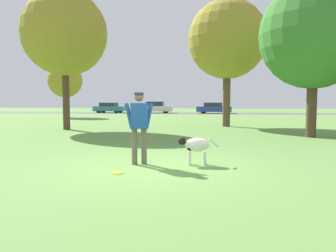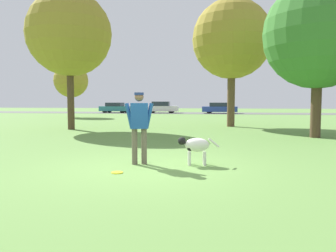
# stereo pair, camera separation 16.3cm
# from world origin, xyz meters

# --- Properties ---
(ground_plane) EXTENTS (120.00, 120.00, 0.00)m
(ground_plane) POSITION_xyz_m (0.00, 0.00, 0.00)
(ground_plane) COLOR #608C42
(far_road_strip) EXTENTS (120.00, 6.00, 0.01)m
(far_road_strip) POSITION_xyz_m (0.00, 33.08, 0.01)
(far_road_strip) COLOR #5B5B59
(far_road_strip) RESTS_ON ground_plane
(person) EXTENTS (0.67, 0.32, 1.67)m
(person) POSITION_xyz_m (-0.28, 0.33, 0.99)
(person) COLOR #665B4C
(person) RESTS_ON ground_plane
(dog) EXTENTS (0.96, 0.39, 0.65)m
(dog) POSITION_xyz_m (1.02, 0.45, 0.44)
(dog) COLOR silver
(dog) RESTS_ON ground_plane
(frisbee) EXTENTS (0.24, 0.24, 0.02)m
(frisbee) POSITION_xyz_m (-0.50, -0.66, 0.01)
(frisbee) COLOR yellow
(frisbee) RESTS_ON ground_plane
(tree_far_left) EXTENTS (3.11, 3.11, 4.93)m
(tree_far_left) POSITION_xyz_m (-12.04, 21.39, 3.35)
(tree_far_left) COLOR brown
(tree_far_left) RESTS_ON ground_plane
(tree_near_right) EXTENTS (4.33, 4.33, 6.30)m
(tree_near_right) POSITION_xyz_m (5.38, 6.96, 4.12)
(tree_near_right) COLOR #4C3826
(tree_near_right) RESTS_ON ground_plane
(tree_mid_center) EXTENTS (4.53, 4.53, 7.28)m
(tree_mid_center) POSITION_xyz_m (2.16, 12.29, 4.99)
(tree_mid_center) COLOR brown
(tree_mid_center) RESTS_ON ground_plane
(tree_near_left) EXTENTS (4.32, 4.32, 7.07)m
(tree_near_left) POSITION_xyz_m (-6.13, 8.97, 4.90)
(tree_near_left) COLOR #4C3826
(tree_near_left) RESTS_ON ground_plane
(parked_car_teal) EXTENTS (3.93, 1.98, 1.29)m
(parked_car_teal) POSITION_xyz_m (-11.63, 32.87, 0.64)
(parked_car_teal) COLOR teal
(parked_car_teal) RESTS_ON ground_plane
(parked_car_white) EXTENTS (4.13, 1.94, 1.42)m
(parked_car_white) POSITION_xyz_m (-5.73, 33.16, 0.69)
(parked_car_white) COLOR white
(parked_car_white) RESTS_ON ground_plane
(parked_car_blue) EXTENTS (4.21, 1.99, 1.30)m
(parked_car_blue) POSITION_xyz_m (1.44, 32.69, 0.64)
(parked_car_blue) COLOR #284293
(parked_car_blue) RESTS_ON ground_plane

